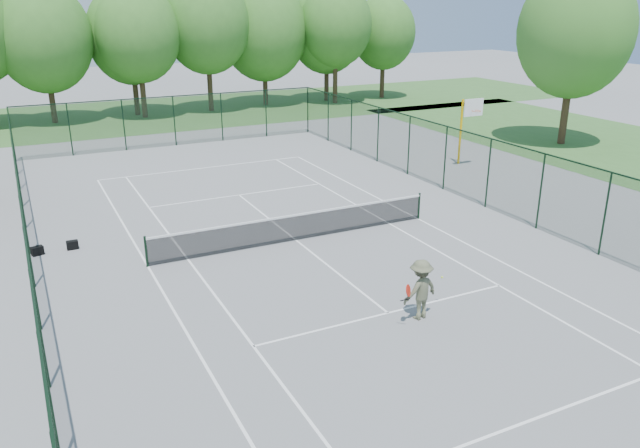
{
  "coord_description": "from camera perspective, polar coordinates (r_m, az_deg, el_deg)",
  "views": [
    {
      "loc": [
        -8.84,
        -19.83,
        8.49
      ],
      "look_at": [
        0.0,
        -2.0,
        1.3
      ],
      "focal_mm": 35.0,
      "sensor_mm": 36.0,
      "label": 1
    }
  ],
  "objects": [
    {
      "name": "ground",
      "position": [
        23.32,
        -2.18,
        -1.51
      ],
      "size": [
        140.0,
        140.0,
        0.0
      ],
      "primitive_type": "plane",
      "color": "gray",
      "rests_on": "ground"
    },
    {
      "name": "grass_far",
      "position": [
        51.32,
        -16.31,
        9.56
      ],
      "size": [
        80.0,
        16.0,
        0.01
      ],
      "primitive_type": "cube",
      "color": "#3E6E30",
      "rests_on": "ground"
    },
    {
      "name": "grass_side",
      "position": [
        41.46,
        27.18,
        5.86
      ],
      "size": [
        14.0,
        40.0,
        0.01
      ],
      "primitive_type": "cube",
      "color": "#3E6E30",
      "rests_on": "ground"
    },
    {
      "name": "court_lines",
      "position": [
        23.32,
        -2.18,
        -1.5
      ],
      "size": [
        11.05,
        23.85,
        0.01
      ],
      "color": "white",
      "rests_on": "ground"
    },
    {
      "name": "tennis_net",
      "position": [
        23.11,
        -2.2,
        -0.18
      ],
      "size": [
        11.08,
        0.08,
        1.1
      ],
      "color": "black",
      "rests_on": "ground"
    },
    {
      "name": "fence_enclosure",
      "position": [
        22.8,
        -2.23,
        2.15
      ],
      "size": [
        18.05,
        36.05,
        3.02
      ],
      "color": "#193320",
      "rests_on": "ground"
    },
    {
      "name": "tree_line_far",
      "position": [
        50.67,
        -16.98,
        16.22
      ],
      "size": [
        39.4,
        6.4,
        9.7
      ],
      "color": "#473020",
      "rests_on": "ground"
    },
    {
      "name": "basketball_goal",
      "position": [
        34.26,
        13.35,
        9.38
      ],
      "size": [
        1.2,
        1.43,
        3.65
      ],
      "color": "#F3AF06",
      "rests_on": "ground"
    },
    {
      "name": "tree_side",
      "position": [
        41.22,
        22.34,
        15.97
      ],
      "size": [
        6.71,
        6.71,
        10.63
      ],
      "color": "#473020",
      "rests_on": "ground"
    },
    {
      "name": "sports_bag_a",
      "position": [
        24.09,
        -24.43,
        -2.24
      ],
      "size": [
        0.45,
        0.34,
        0.32
      ],
      "primitive_type": "cube",
      "rotation": [
        0.0,
        0.0,
        0.29
      ],
      "color": "black",
      "rests_on": "ground"
    },
    {
      "name": "sports_bag_b",
      "position": [
        24.16,
        -21.7,
        -1.79
      ],
      "size": [
        0.4,
        0.24,
        0.31
      ],
      "primitive_type": "cube",
      "rotation": [
        0.0,
        0.0,
        -0.0
      ],
      "color": "black",
      "rests_on": "ground"
    },
    {
      "name": "tennis_player",
      "position": [
        17.67,
        9.17,
        -5.93
      ],
      "size": [
        1.95,
        0.92,
        1.76
      ],
      "color": "#5B5E43",
      "rests_on": "ground"
    }
  ]
}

